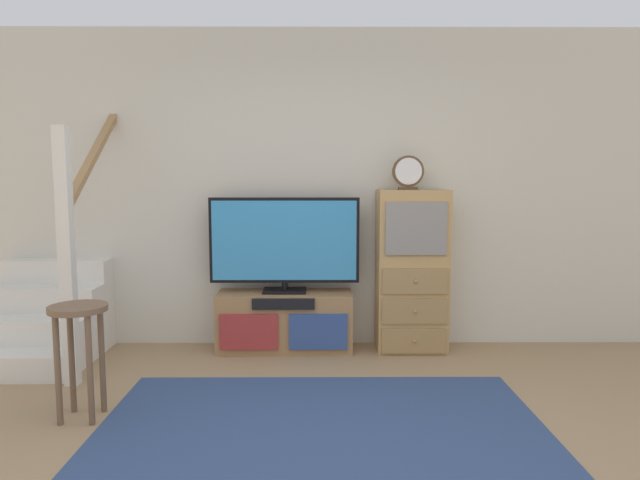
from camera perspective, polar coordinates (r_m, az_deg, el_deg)
back_wall at (r=4.89m, az=0.02°, el=5.17°), size 6.40×0.12×2.70m
area_rug at (r=3.35m, az=0.23°, el=-19.16°), size 2.60×1.80×0.01m
media_console at (r=4.78m, az=-3.60°, el=-8.26°), size 1.13×0.38×0.49m
television at (r=4.68m, az=-3.64°, el=-0.23°), size 1.25×0.22×0.80m
side_cabinet at (r=4.76m, az=9.31°, el=-3.13°), size 0.58×0.38×1.35m
desk_clock at (r=4.67m, az=8.95°, el=6.78°), size 0.26×0.08×0.28m
staircase at (r=5.24m, az=-25.38°, el=-6.17°), size 1.00×1.36×2.20m
bar_stool_near at (r=3.68m, az=-23.30°, el=-8.82°), size 0.34×0.34×0.70m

